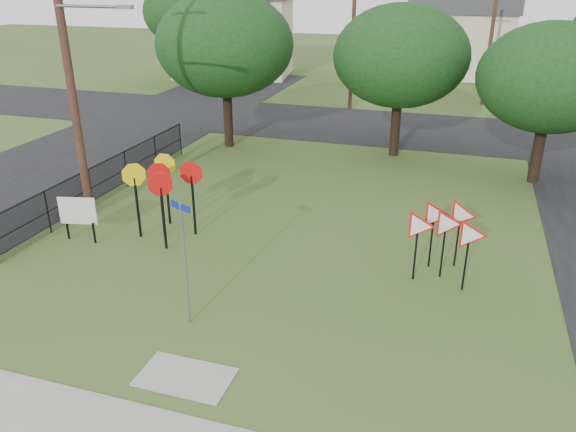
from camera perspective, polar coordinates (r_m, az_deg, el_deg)
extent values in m
plane|color=#34511E|center=(14.35, -5.95, -10.18)|extent=(140.00, 140.00, 0.00)
cube|color=black|center=(28.06, -20.68, 5.56)|extent=(8.00, 50.00, 0.02)
cube|color=black|center=(32.26, 8.32, 9.02)|extent=(60.00, 8.00, 0.02)
cube|color=gray|center=(12.62, -10.41, -15.80)|extent=(2.00, 1.20, 0.02)
cylinder|color=gray|center=(13.50, -10.39, -4.94)|extent=(0.06, 0.06, 3.17)
cube|color=#0D2493|center=(12.87, -10.87, 0.95)|extent=(0.61, 0.28, 0.17)
cube|color=black|center=(18.46, -12.66, 0.90)|extent=(0.06, 0.06, 2.03)
cube|color=black|center=(18.36, -9.56, 1.04)|extent=(0.06, 0.06, 2.03)
cube|color=black|center=(17.57, -12.51, -0.26)|extent=(0.06, 0.06, 2.03)
cube|color=black|center=(18.57, -15.02, 0.80)|extent=(0.06, 0.06, 2.03)
cube|color=black|center=(19.33, -12.12, 2.00)|extent=(0.06, 0.06, 2.03)
cube|color=black|center=(15.91, 12.81, -3.73)|extent=(0.05, 0.05, 1.60)
cube|color=black|center=(16.21, 15.44, -3.49)|extent=(0.05, 0.05, 1.60)
cube|color=black|center=(15.74, 17.58, -4.61)|extent=(0.05, 0.05, 1.60)
cube|color=black|center=(16.70, 14.33, -2.54)|extent=(0.05, 0.05, 1.60)
cube|color=black|center=(16.94, 16.80, -2.46)|extent=(0.05, 0.05, 1.60)
cube|color=black|center=(19.41, -21.48, -1.23)|extent=(0.05, 0.05, 0.70)
cube|color=black|center=(18.82, -19.10, -1.63)|extent=(0.05, 0.05, 0.70)
cube|color=silver|center=(18.84, -20.60, 0.50)|extent=(1.17, 0.31, 0.90)
cylinder|color=#4B2D23|center=(19.90, -21.37, 13.48)|extent=(0.28, 0.28, 10.00)
cylinder|color=gray|center=(18.90, -19.47, 19.45)|extent=(2.40, 0.10, 0.10)
cube|color=gray|center=(18.22, -16.24, 19.72)|extent=(0.50, 0.18, 0.12)
cylinder|color=#4B2D23|center=(35.73, 6.61, 17.83)|extent=(0.24, 0.24, 9.00)
cylinder|color=#4B2D23|center=(39.06, 19.94, 16.75)|extent=(0.24, 0.24, 8.50)
cylinder|color=#4B2D23|center=(43.67, -2.61, 18.95)|extent=(0.24, 0.24, 9.00)
cylinder|color=black|center=(19.93, -23.22, 0.38)|extent=(0.05, 0.05, 1.50)
cylinder|color=black|center=(21.57, -19.40, 2.67)|extent=(0.05, 0.05, 1.50)
cylinder|color=black|center=(23.32, -16.13, 4.62)|extent=(0.05, 0.05, 1.50)
cylinder|color=black|center=(25.16, -13.31, 6.27)|extent=(0.05, 0.05, 1.50)
cylinder|color=black|center=(27.08, -10.87, 7.69)|extent=(0.05, 0.05, 1.50)
cube|color=black|center=(22.22, -17.93, 5.41)|extent=(0.03, 11.50, 0.03)
cube|color=black|center=(22.43, -17.70, 3.69)|extent=(0.03, 11.50, 0.03)
cube|color=black|center=(22.43, -17.70, 3.69)|extent=(0.01, 11.50, 1.50)
cube|color=beige|center=(48.97, -5.51, 17.60)|extent=(10.08, 8.46, 6.00)
cube|color=beige|center=(51.17, 17.17, 16.40)|extent=(8.00, 8.00, 5.00)
cube|color=#3C3C41|center=(50.93, 17.61, 19.84)|extent=(8.40, 8.40, 1.20)
cylinder|color=black|center=(27.98, -6.10, 9.68)|extent=(0.44, 0.44, 2.62)
ellipsoid|color=#133315|center=(27.37, -6.43, 16.92)|extent=(6.40, 6.40, 4.80)
cylinder|color=black|center=(26.89, 10.83, 8.63)|extent=(0.44, 0.44, 2.45)
ellipsoid|color=#133315|center=(26.26, 11.40, 15.65)|extent=(6.00, 6.00, 4.50)
cylinder|color=black|center=(24.99, 23.97, 5.68)|extent=(0.44, 0.44, 2.27)
ellipsoid|color=#133315|center=(24.34, 25.18, 12.61)|extent=(5.60, 5.60, 4.20)
cylinder|color=black|center=(46.41, -9.76, 15.06)|extent=(0.44, 0.44, 2.80)
ellipsoid|color=#133315|center=(46.03, -10.10, 19.72)|extent=(6.80, 6.80, 5.10)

